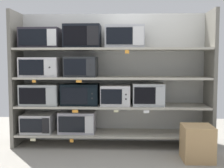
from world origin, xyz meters
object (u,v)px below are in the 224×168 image
Objects in this scene: microwave_6 at (41,67)px; microwave_9 at (83,37)px; microwave_0 at (38,123)px; microwave_5 at (148,94)px; microwave_1 at (77,122)px; shipping_carton at (197,143)px; microwave_3 at (80,94)px; microwave_4 at (116,95)px; microwave_2 at (41,94)px; microwave_7 at (81,67)px; microwave_8 at (41,38)px; microwave_10 at (125,37)px.

microwave_6 is 1.07× the size of microwave_9.
microwave_0 is 1.00× the size of microwave_5.
microwave_1 is 1.72m from shipping_carton.
microwave_1 is at bearing 179.72° from microwave_3.
microwave_9 is at bearing -0.09° from microwave_1.
microwave_0 is 1.06× the size of microwave_4.
microwave_9 reaches higher than microwave_4.
microwave_7 is (0.60, -0.00, 0.41)m from microwave_2.
microwave_3 is at bearing 159.64° from shipping_carton.
microwave_8 is at bearing 164.83° from shipping_carton.
microwave_3 is 0.95× the size of microwave_8.
microwave_0 is 1.02× the size of shipping_carton.
microwave_0 is 0.84× the size of microwave_3.
microwave_8 reaches higher than shipping_carton.
microwave_1 is 1.12m from microwave_5.
microwave_3 is 0.96× the size of microwave_6.
microwave_2 is at bearing -179.99° from microwave_5.
microwave_7 is 1.91m from shipping_carton.
microwave_3 is 1.00m from microwave_8.
microwave_3 is (0.05, -0.00, 0.41)m from microwave_1.
microwave_8 is at bearing -0.22° from microwave_6.
microwave_5 is 0.86× the size of microwave_9.
microwave_5 is 1.02× the size of shipping_carton.
microwave_10 is at bearing 0.04° from microwave_4.
microwave_5 is 0.82× the size of microwave_10.
microwave_0 is at bearing 165.21° from shipping_carton.
shipping_carton is at bearing -15.17° from microwave_8.
microwave_5 is (1.58, 0.00, 0.01)m from microwave_2.
microwave_7 is at bearing -0.18° from microwave_1.
microwave_5 is 1.05m from microwave_7.
microwave_2 is at bearing -0.15° from microwave_0.
microwave_10 is at bearing 179.99° from microwave_5.
microwave_4 is 0.47m from microwave_5.
shipping_carton is at bearing -15.13° from microwave_2.
microwave_7 is 0.72m from microwave_8.
microwave_9 is 2.14m from shipping_carton.
microwave_5 is at bearing 0.02° from microwave_3.
microwave_9 reaches higher than microwave_5.
microwave_8 is (-1.09, -0.00, 0.83)m from microwave_4.
microwave_9 is at bearing -179.98° from microwave_10.
microwave_8 is 1.22m from microwave_10.
microwave_3 is 0.52m from microwave_4.
microwave_6 is 0.76m from microwave_9.
microwave_10 is at bearing 0.01° from microwave_2.
microwave_8 is (-0.59, 0.00, 0.41)m from microwave_7.
microwave_10 reaches higher than microwave_6.
microwave_9 reaches higher than microwave_8.
shipping_carton is (2.15, -0.58, -0.94)m from microwave_6.
microwave_8 reaches higher than microwave_1.
microwave_2 is at bearing 180.00° from microwave_9.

